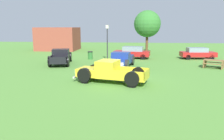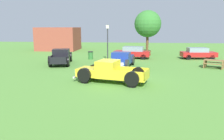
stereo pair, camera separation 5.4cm
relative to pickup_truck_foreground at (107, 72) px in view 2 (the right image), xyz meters
name	(u,v)px [view 2 (the right image)]	position (x,y,z in m)	size (l,w,h in m)	color
ground_plane	(121,81)	(0.93, 0.55, -0.75)	(80.00, 80.00, 0.00)	#548C38
pickup_truck_foreground	(107,72)	(0.00, 0.00, 0.00)	(5.39, 3.00, 1.56)	yellow
pickup_truck_behind_left	(61,57)	(-5.92, 7.73, 0.00)	(2.87, 5.36, 1.56)	black
pickup_truck_behind_right	(121,61)	(0.57, 5.69, -0.03)	(2.50, 5.12, 1.51)	navy
sedan_distant_a	(133,52)	(1.51, 12.65, 0.02)	(4.58, 2.43, 1.46)	#B21E1E
sedan_distant_b	(198,53)	(9.43, 12.98, -0.03)	(4.23, 2.03, 1.37)	#B21E1E
lamp_post_near	(108,43)	(-1.17, 9.35, 1.41)	(0.36, 0.36, 4.12)	#2D2D33
picnic_table	(214,63)	(9.38, 6.73, -0.25)	(2.27, 2.12, 0.78)	olive
trash_can	(91,55)	(-3.49, 11.31, -0.27)	(0.59, 0.59, 0.95)	#2D6B2D
oak_tree_east	(148,24)	(3.47, 17.28, 3.48)	(3.72, 3.72, 6.11)	brown
brick_pavilion	(59,39)	(-10.98, 21.67, 1.12)	(6.37, 5.31, 3.72)	brown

